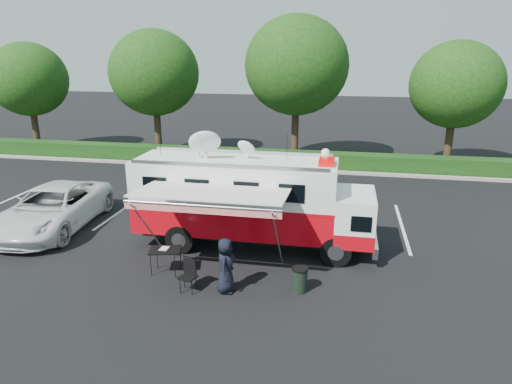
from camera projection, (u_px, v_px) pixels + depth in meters
The scene contains 10 objects.
ground_plane at pixel (253, 246), 16.51m from camera, with size 120.00×120.00×0.00m, color black.
back_border at pixel (315, 82), 26.92m from camera, with size 60.00×6.14×8.87m.
stall_lines at pixel (256, 217), 19.41m from camera, with size 24.12×5.50×0.01m.
command_truck at pixel (251, 200), 16.01m from camera, with size 8.45×2.33×4.06m.
awning at pixel (210, 196), 13.62m from camera, with size 4.61×2.40×2.79m.
white_suv at pixel (56, 228), 18.23m from camera, with size 2.76×5.99×1.66m, color silver.
person at pixel (226, 291), 13.40m from camera, with size 0.81×0.53×1.66m, color black.
folding_table at pixel (165, 251), 14.28m from camera, with size 1.10×0.90×0.82m.
folding_chair at pixel (189, 272), 13.35m from camera, with size 0.55×0.58×0.93m.
trash_bin at pixel (300, 280), 13.30m from camera, with size 0.49×0.49×0.74m.
Camera 1 is at (3.02, -14.89, 6.74)m, focal length 32.00 mm.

